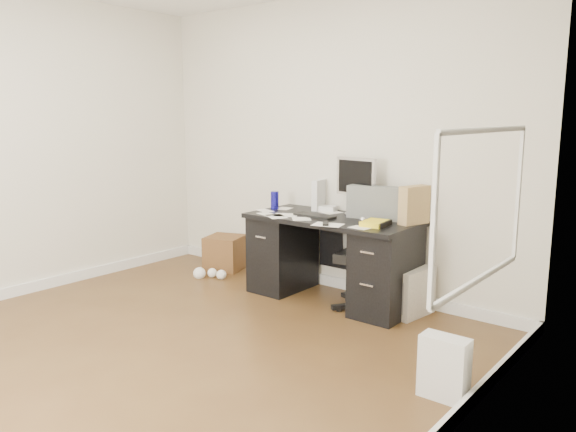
% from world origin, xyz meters
% --- Properties ---
extents(ground, '(4.00, 4.00, 0.00)m').
position_xyz_m(ground, '(0.00, 0.00, 0.00)').
color(ground, '#4D3118').
rests_on(ground, ground).
extents(room_shell, '(4.02, 4.02, 2.71)m').
position_xyz_m(room_shell, '(0.03, 0.03, 1.66)').
color(room_shell, beige).
rests_on(room_shell, ground).
extents(desk, '(1.50, 0.70, 0.75)m').
position_xyz_m(desk, '(0.30, 1.65, 0.40)').
color(desk, black).
rests_on(desk, ground).
extents(loose_papers, '(1.10, 0.60, 0.00)m').
position_xyz_m(loose_papers, '(0.10, 1.60, 0.75)').
color(loose_papers, white).
rests_on(loose_papers, desk).
extents(lcd_monitor, '(0.44, 0.29, 0.52)m').
position_xyz_m(lcd_monitor, '(0.41, 1.86, 1.01)').
color(lcd_monitor, '#ADACB1').
rests_on(lcd_monitor, desk).
extents(keyboard, '(0.39, 0.15, 0.02)m').
position_xyz_m(keyboard, '(0.18, 1.56, 0.76)').
color(keyboard, black).
rests_on(keyboard, desk).
extents(computer_mouse, '(0.07, 0.07, 0.06)m').
position_xyz_m(computer_mouse, '(0.65, 1.59, 0.78)').
color(computer_mouse, '#ADACB1').
rests_on(computer_mouse, desk).
extents(travel_mug, '(0.10, 0.10, 0.17)m').
position_xyz_m(travel_mug, '(-0.36, 1.66, 0.83)').
color(travel_mug, '#181592').
rests_on(travel_mug, desk).
extents(white_binder, '(0.16, 0.26, 0.28)m').
position_xyz_m(white_binder, '(-0.02, 1.91, 0.89)').
color(white_binder, silver).
rests_on(white_binder, desk).
extents(magazine_file, '(0.20, 0.29, 0.31)m').
position_xyz_m(magazine_file, '(0.99, 1.82, 0.91)').
color(magazine_file, '#977249').
rests_on(magazine_file, desk).
extents(pen_cup, '(0.12, 0.12, 0.26)m').
position_xyz_m(pen_cup, '(0.68, 1.82, 0.88)').
color(pen_cup, '#5B331A').
rests_on(pen_cup, desk).
extents(yellow_book, '(0.21, 0.25, 0.04)m').
position_xyz_m(yellow_book, '(0.79, 1.56, 0.77)').
color(yellow_book, yellow).
rests_on(yellow_book, desk).
extents(paper_remote, '(0.28, 0.24, 0.02)m').
position_xyz_m(paper_remote, '(0.47, 1.35, 0.76)').
color(paper_remote, white).
rests_on(paper_remote, desk).
extents(office_chair, '(0.67, 0.67, 1.03)m').
position_xyz_m(office_chair, '(0.67, 1.66, 0.52)').
color(office_chair, '#505250').
rests_on(office_chair, ground).
extents(pc_tower, '(0.23, 0.42, 0.39)m').
position_xyz_m(pc_tower, '(1.04, 1.75, 0.20)').
color(pc_tower, '#AAA499').
rests_on(pc_tower, ground).
extents(shopping_bag, '(0.28, 0.20, 0.37)m').
position_xyz_m(shopping_bag, '(1.81, 0.61, 0.19)').
color(shopping_bag, silver).
rests_on(shopping_bag, ground).
extents(wicker_basket, '(0.46, 0.46, 0.36)m').
position_xyz_m(wicker_basket, '(-1.15, 1.77, 0.18)').
color(wicker_basket, '#472A15').
rests_on(wicker_basket, ground).
extents(desk_printer, '(0.34, 0.29, 0.19)m').
position_xyz_m(desk_printer, '(-0.42, 1.82, 0.09)').
color(desk_printer, slate).
rests_on(desk_printer, ground).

